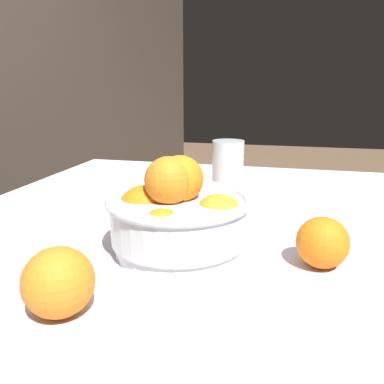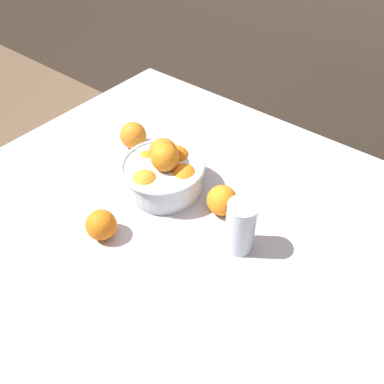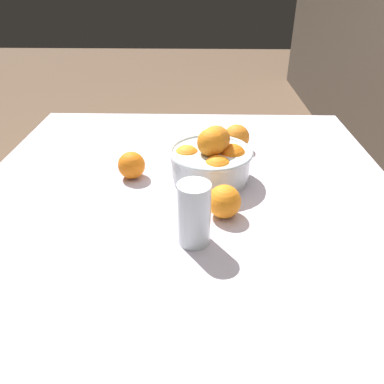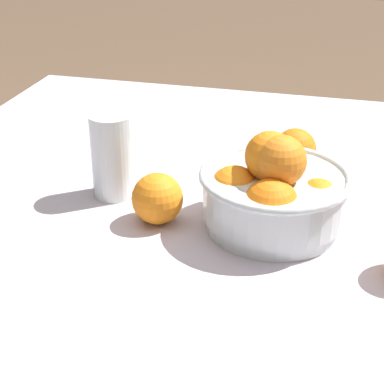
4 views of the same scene
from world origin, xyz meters
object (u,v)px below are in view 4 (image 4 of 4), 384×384
object	(u,v)px
orange_loose_front	(295,149)
orange_loose_aside	(157,199)
fruit_bowl	(274,192)
juice_glass	(113,159)

from	to	relation	value
orange_loose_front	orange_loose_aside	size ratio (longest dim) A/B	0.95
orange_loose_front	fruit_bowl	bearing A→B (deg)	87.87
fruit_bowl	juice_glass	bearing A→B (deg)	-8.72
orange_loose_front	orange_loose_aside	world-z (taller)	orange_loose_aside
orange_loose_front	orange_loose_aside	distance (m)	0.31
juice_glass	orange_loose_front	size ratio (longest dim) A/B	1.87
juice_glass	orange_loose_aside	size ratio (longest dim) A/B	1.78
juice_glass	fruit_bowl	bearing A→B (deg)	171.28
fruit_bowl	juice_glass	world-z (taller)	fruit_bowl
fruit_bowl	orange_loose_aside	xyz separation A→B (m)	(0.17, 0.03, -0.02)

